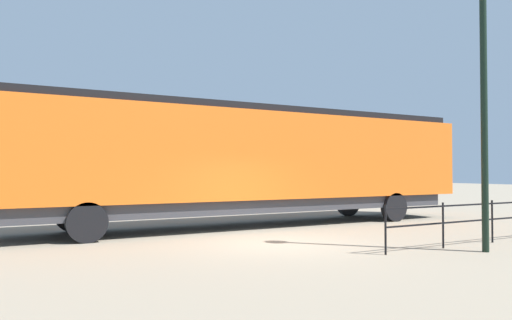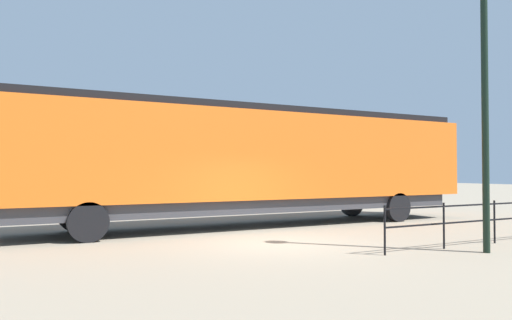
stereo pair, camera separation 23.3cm
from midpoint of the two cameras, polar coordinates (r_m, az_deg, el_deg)
ground_plane at (r=12.88m, az=3.45°, el=-9.99°), size 120.00×120.00×0.00m
locomotive at (r=17.00m, az=1.18°, el=0.02°), size 3.01×17.70×4.17m
lamp_post at (r=12.95m, az=26.25°, el=12.37°), size 0.54×0.54×7.06m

